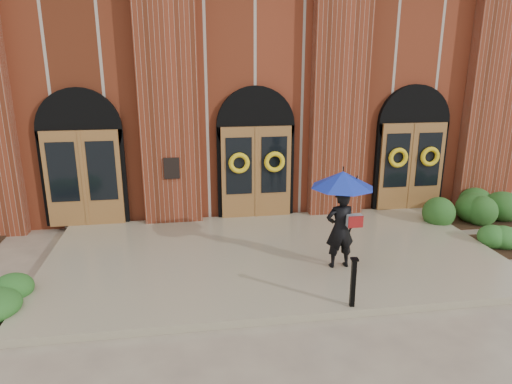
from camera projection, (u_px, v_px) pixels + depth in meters
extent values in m
plane|color=tan|center=(275.00, 261.00, 10.21)|extent=(90.00, 90.00, 0.00)
cube|color=gray|center=(274.00, 256.00, 10.33)|extent=(10.00, 5.30, 0.15)
cube|color=maroon|center=(232.00, 82.00, 17.68)|extent=(16.00, 12.00, 7.00)
cube|color=black|center=(172.00, 168.00, 11.76)|extent=(0.40, 0.05, 0.55)
cube|color=maroon|center=(168.00, 95.00, 11.48)|extent=(1.50, 0.45, 7.00)
cube|color=maroon|center=(339.00, 93.00, 12.15)|extent=(1.50, 0.45, 7.00)
cube|color=maroon|center=(493.00, 91.00, 12.82)|extent=(1.50, 0.45, 7.00)
cube|color=brown|center=(84.00, 179.00, 11.72)|extent=(1.90, 0.10, 2.50)
cylinder|color=black|center=(80.00, 129.00, 11.51)|extent=(2.10, 0.22, 2.10)
cube|color=brown|center=(256.00, 172.00, 12.39)|extent=(1.90, 0.10, 2.50)
cylinder|color=black|center=(255.00, 126.00, 12.17)|extent=(2.10, 0.22, 2.10)
cube|color=brown|center=(411.00, 167.00, 13.06)|extent=(1.90, 0.10, 2.50)
cylinder|color=black|center=(413.00, 122.00, 12.84)|extent=(2.10, 0.22, 2.10)
torus|color=yellow|center=(239.00, 163.00, 12.12)|extent=(0.57, 0.13, 0.57)
torus|color=yellow|center=(275.00, 162.00, 12.26)|extent=(0.57, 0.13, 0.57)
torus|color=yellow|center=(398.00, 158.00, 12.79)|extent=(0.57, 0.13, 0.57)
torus|color=yellow|center=(430.00, 157.00, 12.93)|extent=(0.57, 0.13, 0.57)
imported|color=black|center=(340.00, 229.00, 9.40)|extent=(0.63, 0.43, 1.67)
cone|color=#152CA8|center=(343.00, 179.00, 9.11)|extent=(1.35, 1.35, 0.33)
cylinder|color=black|center=(345.00, 201.00, 9.19)|extent=(0.02, 0.02, 0.56)
cube|color=#A5A9AB|center=(354.00, 221.00, 9.25)|extent=(0.32, 0.17, 0.24)
cube|color=maroon|center=(356.00, 222.00, 9.17)|extent=(0.31, 0.04, 0.24)
cube|color=black|center=(353.00, 283.00, 7.95)|extent=(0.08, 0.08, 0.88)
cube|color=black|center=(355.00, 259.00, 7.82)|extent=(0.13, 0.13, 0.04)
ellipsoid|color=#244F1C|center=(451.00, 208.00, 12.65)|extent=(3.03, 1.21, 0.78)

